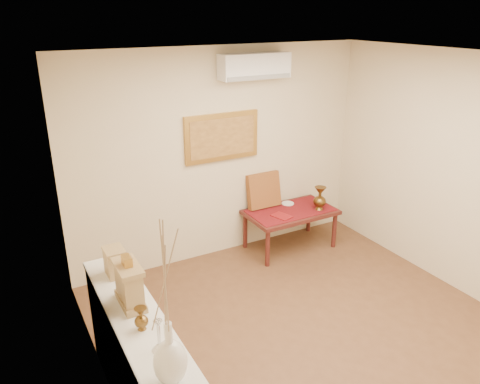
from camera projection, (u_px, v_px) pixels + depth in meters
floor at (326, 346)px, 4.59m from camera, size 4.50×4.50×0.00m
ceiling at (349, 62)px, 3.61m from camera, size 4.50×4.50×0.00m
wall_back at (221, 156)px, 5.94m from camera, size 4.00×0.02×2.70m
wall_left at (108, 280)px, 3.21m from camera, size 0.02×4.50×2.70m
white_vase at (167, 307)px, 2.63m from camera, size 0.21×0.21×1.08m
candlestick at (159, 335)px, 3.06m from camera, size 0.11×0.11×0.23m
brass_urn_small at (141, 316)px, 3.26m from camera, size 0.10×0.10×0.22m
table_cloth at (291, 210)px, 6.31m from camera, size 1.14×0.59×0.01m
brass_urn_tall at (320, 196)px, 6.27m from camera, size 0.17×0.17×0.39m
plate at (288, 203)px, 6.51m from camera, size 0.17×0.17×0.01m
menu at (282, 216)px, 6.11m from camera, size 0.25×0.29×0.01m
cushion at (264, 190)px, 6.34m from camera, size 0.48×0.20×0.49m
display_ledge at (142, 370)px, 3.60m from camera, size 0.37×2.02×0.98m
mantel_clock at (129, 284)px, 3.52m from camera, size 0.17×0.36×0.41m
wooden_chest at (115, 262)px, 3.93m from camera, size 0.16×0.21×0.24m
low_table at (290, 215)px, 6.33m from camera, size 1.20×0.70×0.55m
painting at (222, 137)px, 5.83m from camera, size 1.00×0.06×0.60m
ac_unit at (255, 66)px, 5.61m from camera, size 0.90×0.25×0.30m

